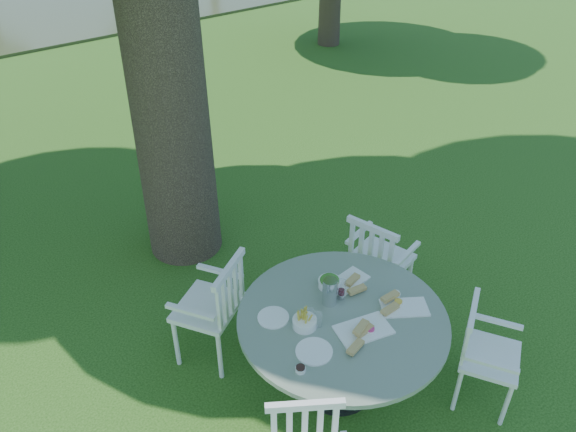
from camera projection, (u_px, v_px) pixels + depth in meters
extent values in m
plane|color=#163C0C|center=(301.00, 299.00, 5.34)|extent=(140.00, 140.00, 0.00)
cylinder|color=black|center=(338.00, 385.00, 4.48)|extent=(0.56, 0.56, 0.04)
cylinder|color=black|center=(340.00, 353.00, 4.27)|extent=(0.12, 0.12, 0.69)
cylinder|color=slate|center=(343.00, 319.00, 4.07)|extent=(1.53, 1.53, 0.04)
cylinder|color=white|center=(409.00, 279.00, 5.21)|extent=(0.04, 0.04, 0.48)
cylinder|color=white|center=(369.00, 261.00, 5.43)|extent=(0.04, 0.04, 0.48)
cylinder|color=white|center=(388.00, 301.00, 4.96)|extent=(0.04, 0.04, 0.48)
cylinder|color=white|center=(347.00, 281.00, 5.18)|extent=(0.04, 0.04, 0.48)
cube|color=white|center=(381.00, 258.00, 5.05)|extent=(0.55, 0.58, 0.04)
cube|color=white|center=(371.00, 250.00, 4.78)|extent=(0.16, 0.49, 0.49)
cylinder|color=white|center=(202.00, 308.00, 4.89)|extent=(0.04, 0.04, 0.49)
cylinder|color=white|center=(176.00, 343.00, 4.55)|extent=(0.04, 0.04, 0.49)
cylinder|color=white|center=(243.00, 319.00, 4.78)|extent=(0.04, 0.04, 0.49)
cylinder|color=white|center=(220.00, 356.00, 4.44)|extent=(0.04, 0.04, 0.49)
cube|color=white|center=(208.00, 307.00, 4.51)|extent=(0.67, 0.65, 0.04)
cube|color=white|center=(230.00, 292.00, 4.32)|extent=(0.45, 0.30, 0.50)
cube|color=white|center=(305.00, 428.00, 3.38)|extent=(0.42, 0.30, 0.47)
cylinder|color=white|center=(506.00, 405.00, 4.09)|extent=(0.03, 0.03, 0.44)
cylinder|color=white|center=(510.00, 366.00, 4.38)|extent=(0.03, 0.03, 0.44)
cylinder|color=white|center=(457.00, 390.00, 4.20)|extent=(0.03, 0.03, 0.44)
cylinder|color=white|center=(464.00, 353.00, 4.49)|extent=(0.03, 0.03, 0.44)
cube|color=white|center=(490.00, 357.00, 4.16)|extent=(0.59, 0.58, 0.04)
cube|color=white|center=(469.00, 330.00, 4.10)|extent=(0.41, 0.26, 0.45)
cube|color=white|center=(363.00, 330.00, 3.94)|extent=(0.43, 0.32, 0.01)
cube|color=white|center=(404.00, 308.00, 4.12)|extent=(0.40, 0.36, 0.01)
cube|color=white|center=(348.00, 281.00, 4.37)|extent=(0.35, 0.22, 0.01)
cylinder|color=white|center=(314.00, 351.00, 3.78)|extent=(0.25, 0.25, 0.01)
cylinder|color=white|center=(273.00, 317.00, 4.04)|extent=(0.23, 0.23, 0.01)
cylinder|color=white|center=(305.00, 323.00, 3.96)|extent=(0.17, 0.17, 0.07)
cylinder|color=white|center=(330.00, 283.00, 4.31)|extent=(0.18, 0.18, 0.06)
cylinder|color=silver|center=(330.00, 292.00, 4.11)|extent=(0.11, 0.11, 0.22)
cylinder|color=white|center=(342.00, 289.00, 4.18)|extent=(0.06, 0.06, 0.17)
cylinder|color=white|center=(311.00, 315.00, 4.00)|extent=(0.06, 0.06, 0.10)
cylinder|color=white|center=(318.00, 320.00, 3.95)|extent=(0.06, 0.06, 0.11)
cylinder|color=white|center=(370.00, 331.00, 3.92)|extent=(0.07, 0.07, 0.03)
cylinder|color=white|center=(398.00, 303.00, 4.15)|extent=(0.07, 0.07, 0.03)
cylinder|color=white|center=(396.00, 295.00, 4.23)|extent=(0.07, 0.07, 0.03)
cylinder|color=white|center=(300.00, 370.00, 3.64)|extent=(0.07, 0.07, 0.03)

